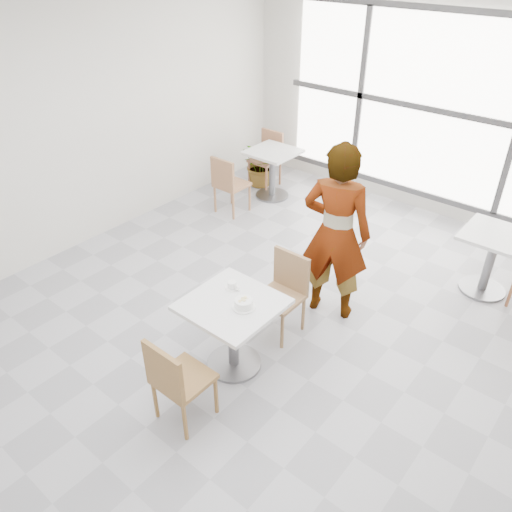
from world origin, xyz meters
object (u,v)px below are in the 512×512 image
Objects in this scene: oatmeal_bowl at (244,303)px; bg_table_left at (272,167)px; chair_near at (175,378)px; main_table at (233,323)px; chair_far at (284,288)px; bg_chair_left_far at (268,155)px; coffee_cup at (232,285)px; person at (336,233)px; plant_left at (262,165)px; bg_chair_left_near at (228,182)px; bg_table_right at (492,254)px.

oatmeal_bowl is 0.28× the size of bg_table_left.
chair_near is at bearing -92.45° from oatmeal_bowl.
bg_table_left is at bearing 122.59° from main_table.
chair_far is 1.00× the size of bg_chair_left_far.
coffee_cup is at bearing -57.97° from bg_table_left.
bg_table_left is 0.86× the size of bg_chair_left_far.
person reaches higher than plant_left.
chair_far reaches higher than main_table.
chair_far and bg_chair_left_near have the same top height.
person reaches higher than bg_table_left.
bg_chair_left_near is 1.19× the size of plant_left.
chair_far is at bearing 73.30° from coffee_cup.
plant_left is (-3.77, 0.58, -0.12)m from bg_table_right.
chair_far is 1.16× the size of bg_table_left.
coffee_cup is at bearing 131.66° from main_table.
coffee_cup is (-0.17, -0.58, 0.28)m from chair_far.
bg_chair_left_near is at bearing 133.28° from main_table.
bg_chair_left_far is (-3.76, 0.71, 0.01)m from bg_table_right.
bg_chair_left_far is (-2.47, 3.43, -0.29)m from oatmeal_bowl.
coffee_cup reaches higher than main_table.
bg_chair_left_far reaches higher than coffee_cup.
plant_left is at bearing 125.04° from coffee_cup.
main_table is 3.08m from bg_table_right.
bg_chair_left_near reaches higher than coffee_cup.
main_table is at bearing -83.75° from chair_near.
plant_left is (-2.60, 2.02, -0.60)m from person.
bg_chair_left_far is at bearing 131.28° from chair_far.
chair_near is at bearing -60.11° from bg_chair_left_far.
oatmeal_bowl is at bearing -55.71° from bg_table_left.
chair_far is at bearing -124.74° from bg_table_right.
oatmeal_bowl reaches higher than coffee_cup.
coffee_cup is at bearing -76.28° from chair_near.
bg_chair_left_far is at bearing 136.92° from bg_table_left.
chair_near reaches higher than oatmeal_bowl.
bg_chair_left_near is (-2.13, 2.26, -0.02)m from main_table.
bg_chair_left_near is (-2.16, 1.52, 0.00)m from chair_far.
chair_near is 1.53m from chair_far.
chair_near is 0.45× the size of person.
coffee_cup is at bearing -121.17° from bg_table_right.
person is at bearing -129.37° from bg_table_right.
bg_chair_left_near reaches higher than bg_table_right.
person reaches higher than bg_chair_left_near.
bg_chair_left_near reaches higher than main_table.
coffee_cup reaches higher than plant_left.
bg_chair_left_near reaches higher than oatmeal_bowl.
oatmeal_bowl is 0.28× the size of bg_table_right.
bg_table_left is at bearing -28.93° from plant_left.
bg_table_right is at bearing -10.65° from bg_chair_left_far.
person is at bearing 79.79° from main_table.
bg_table_left is at bearing 173.67° from bg_table_right.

